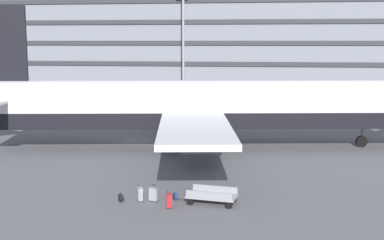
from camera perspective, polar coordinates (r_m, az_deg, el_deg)
name	(u,v)px	position (r m, az deg, el deg)	size (l,w,h in m)	color
ground_plane	(140,142)	(45.25, -5.62, -2.40)	(600.00, 600.00, 0.00)	#5B5B60
terminal_structure	(204,43)	(93.47, 1.25, 8.30)	(160.12, 17.21, 16.52)	slate
airliner	(199,107)	(42.35, 0.78, 1.40)	(40.07, 32.49, 11.24)	silver
light_mast_left	(183,23)	(78.79, -0.95, 10.34)	(1.80, 0.50, 18.91)	gray
suitcase_navy	(140,194)	(28.74, -5.61, -7.93)	(0.40, 0.46, 0.88)	gray
suitcase_red	(154,194)	(28.66, -4.16, -7.96)	(0.51, 0.36, 0.90)	gray
suitcase_small	(169,200)	(27.47, -2.50, -8.64)	(0.33, 0.43, 0.92)	#B21E23
backpack_orange	(121,198)	(28.72, -7.62, -8.28)	(0.37, 0.38, 0.56)	black
backpack_upright	(176,196)	(28.83, -1.76, -8.20)	(0.38, 0.38, 0.50)	navy
baggage_cart	(212,196)	(28.17, 2.16, -8.16)	(3.37, 1.71, 0.82)	gray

